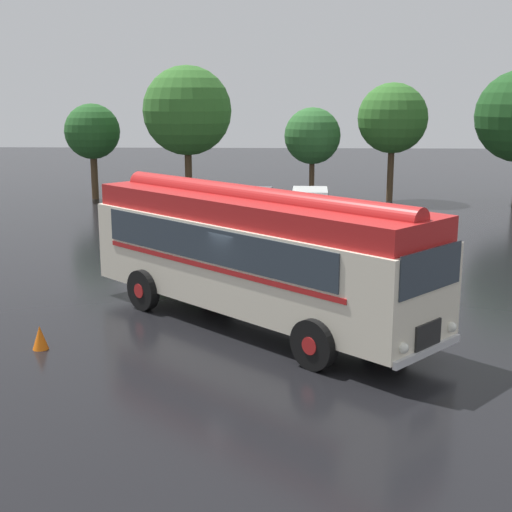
{
  "coord_description": "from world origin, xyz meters",
  "views": [
    {
      "loc": [
        0.54,
        -17.11,
        5.68
      ],
      "look_at": [
        -0.19,
        1.63,
        1.4
      ],
      "focal_mm": 50.0,
      "sensor_mm": 36.0,
      "label": 1
    }
  ],
  "objects_px": {
    "car_near_left": "(251,208)",
    "car_mid_left": "(310,208)",
    "traffic_cone": "(40,337)",
    "vintage_bus": "(254,250)"
  },
  "relations": [
    {
      "from": "vintage_bus",
      "to": "car_near_left",
      "type": "bearing_deg",
      "value": 92.88
    },
    {
      "from": "car_near_left",
      "to": "traffic_cone",
      "type": "xyz_separation_m",
      "value": [
        -4.12,
        -15.31,
        -0.57
      ]
    },
    {
      "from": "car_mid_left",
      "to": "traffic_cone",
      "type": "distance_m",
      "value": 16.8
    },
    {
      "from": "car_near_left",
      "to": "car_mid_left",
      "type": "height_order",
      "value": "same"
    },
    {
      "from": "vintage_bus",
      "to": "traffic_cone",
      "type": "relative_size",
      "value": 16.46
    },
    {
      "from": "car_near_left",
      "to": "car_mid_left",
      "type": "xyz_separation_m",
      "value": [
        2.53,
        0.1,
        0.0
      ]
    },
    {
      "from": "vintage_bus",
      "to": "car_near_left",
      "type": "xyz_separation_m",
      "value": [
        -0.67,
        13.23,
        -1.05
      ]
    },
    {
      "from": "vintage_bus",
      "to": "traffic_cone",
      "type": "xyz_separation_m",
      "value": [
        -4.78,
        -2.08,
        -1.62
      ]
    },
    {
      "from": "car_mid_left",
      "to": "traffic_cone",
      "type": "relative_size",
      "value": 7.75
    },
    {
      "from": "car_near_left",
      "to": "car_mid_left",
      "type": "distance_m",
      "value": 2.53
    }
  ]
}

